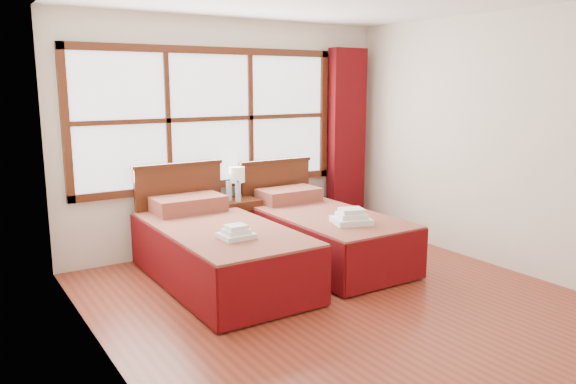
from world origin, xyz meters
TOP-DOWN VIEW (x-y plane):
  - floor at (0.00, 0.00)m, footprint 4.50×4.50m
  - wall_back at (0.00, 2.25)m, footprint 4.00×0.00m
  - wall_left at (-2.00, 0.00)m, footprint 0.00×4.50m
  - wall_right at (2.00, 0.00)m, footprint 0.00×4.50m
  - window at (-0.25, 2.21)m, footprint 3.16×0.06m
  - curtain at (1.60, 2.11)m, footprint 0.50×0.16m
  - bed_left at (-0.68, 1.20)m, footprint 1.08×2.10m
  - bed_right at (0.55, 1.20)m, footprint 1.03×2.05m
  - nightstand at (-0.05, 1.99)m, footprint 0.45×0.45m
  - towels_left at (-0.74, 0.69)m, footprint 0.29×0.25m
  - towels_right at (0.51, 0.65)m, footprint 0.43×0.41m
  - lamp at (0.02, 2.13)m, footprint 0.18×0.18m
  - bottle_near at (-0.15, 1.99)m, footprint 0.06×0.06m
  - bottle_far at (-0.09, 1.89)m, footprint 0.06×0.06m

SIDE VIEW (x-z plane):
  - floor at x=0.00m, z-range 0.00..0.00m
  - nightstand at x=-0.05m, z-range 0.00..0.60m
  - bed_right at x=0.55m, z-range -0.19..0.80m
  - bed_left at x=-0.68m, z-range -0.20..0.84m
  - towels_right at x=0.51m, z-range 0.52..0.67m
  - towels_left at x=-0.74m, z-range 0.55..0.67m
  - bottle_far at x=-0.09m, z-range 0.59..0.83m
  - bottle_near at x=-0.15m, z-range 0.59..0.83m
  - lamp at x=0.02m, z-range 0.67..1.02m
  - curtain at x=1.60m, z-range 0.02..2.32m
  - wall_back at x=0.00m, z-range -0.70..3.30m
  - wall_left at x=-2.00m, z-range -0.95..3.55m
  - wall_right at x=2.00m, z-range -0.95..3.55m
  - window at x=-0.25m, z-range 0.72..2.28m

